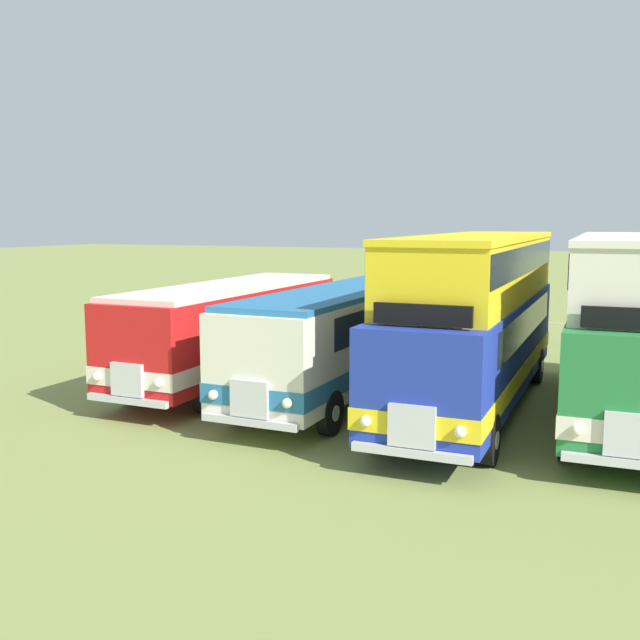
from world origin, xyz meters
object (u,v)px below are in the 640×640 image
(bus_second_in_row, at_px, (346,333))
(bus_third_in_row, at_px, (476,314))
(bus_first_in_row, at_px, (232,326))
(bus_fourth_in_row, at_px, (629,319))

(bus_second_in_row, bearing_deg, bus_third_in_row, -3.81)
(bus_first_in_row, relative_size, bus_fourth_in_row, 0.90)
(bus_third_in_row, relative_size, bus_fourth_in_row, 1.07)
(bus_first_in_row, bearing_deg, bus_third_in_row, -2.10)
(bus_third_in_row, bearing_deg, bus_second_in_row, 176.19)
(bus_first_in_row, relative_size, bus_second_in_row, 0.90)
(bus_first_in_row, bearing_deg, bus_second_in_row, -0.40)
(bus_first_in_row, height_order, bus_second_in_row, same)
(bus_first_in_row, distance_m, bus_second_in_row, 3.62)
(bus_first_in_row, distance_m, bus_third_in_row, 7.27)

